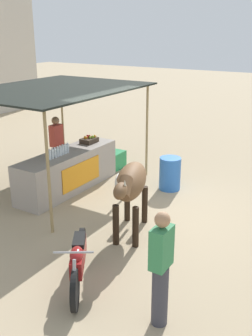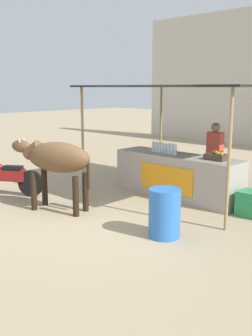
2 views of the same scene
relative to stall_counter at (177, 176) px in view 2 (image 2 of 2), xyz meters
name	(u,v)px [view 2 (image 2 of 2)]	position (x,y,z in m)	size (l,w,h in m)	color
ground_plane	(106,220)	(0.00, -2.20, -0.48)	(60.00, 60.00, 0.00)	tan
stall_counter	(177,176)	(0.00, 0.00, 0.00)	(3.00, 0.82, 0.96)	#9E9389
stall_awning	(188,90)	(0.00, 0.30, 1.89)	(4.20, 3.20, 2.47)	black
water_bottle_row	(164,148)	(-0.35, -0.05, 0.59)	(0.70, 0.07, 0.25)	silver
fruit_crate	(217,156)	(0.95, 0.06, 0.56)	(0.44, 0.32, 0.18)	#3F3326
vendor_behind_counter	(214,158)	(0.48, 0.75, 0.37)	(0.34, 0.22, 1.65)	#383842
water_barrel	(165,213)	(1.32, -2.11, -0.07)	(0.52, 0.52, 0.81)	blue
cow	(56,159)	(-1.14, -2.46, 0.55)	(1.83, 0.96, 1.44)	brown
motorcycle_parked	(5,177)	(-2.91, -2.60, -0.05)	(1.56, 1.06, 0.90)	black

